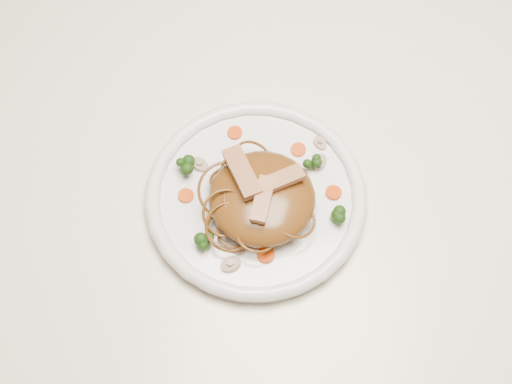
# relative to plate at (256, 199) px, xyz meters

# --- Properties ---
(ground) EXTENTS (4.00, 4.00, 0.00)m
(ground) POSITION_rel_plate_xyz_m (0.09, 0.08, -0.76)
(ground) COLOR #4C2A1A
(ground) RESTS_ON ground
(table) EXTENTS (1.20, 0.80, 0.75)m
(table) POSITION_rel_plate_xyz_m (0.09, 0.08, -0.11)
(table) COLOR #EDE1C8
(table) RESTS_ON ground
(plate) EXTENTS (0.38, 0.38, 0.02)m
(plate) POSITION_rel_plate_xyz_m (0.00, 0.00, 0.00)
(plate) COLOR white
(plate) RESTS_ON table
(noodle_mound) EXTENTS (0.14, 0.14, 0.05)m
(noodle_mound) POSITION_rel_plate_xyz_m (0.01, -0.01, 0.03)
(noodle_mound) COLOR #5D3911
(noodle_mound) RESTS_ON plate
(chicken_a) EXTENTS (0.07, 0.05, 0.01)m
(chicken_a) POSITION_rel_plate_xyz_m (0.03, 0.00, 0.06)
(chicken_a) COLOR #B47D55
(chicken_a) RESTS_ON noodle_mound
(chicken_b) EXTENTS (0.06, 0.08, 0.01)m
(chicken_b) POSITION_rel_plate_xyz_m (-0.02, 0.01, 0.06)
(chicken_b) COLOR #B47D55
(chicken_b) RESTS_ON noodle_mound
(chicken_c) EXTENTS (0.02, 0.06, 0.01)m
(chicken_c) POSITION_rel_plate_xyz_m (0.01, -0.03, 0.06)
(chicken_c) COLOR #B47D55
(chicken_c) RESTS_ON noodle_mound
(broccoli_0) EXTENTS (0.03, 0.03, 0.03)m
(broccoli_0) POSITION_rel_plate_xyz_m (0.07, 0.06, 0.02)
(broccoli_0) COLOR #1E450E
(broccoli_0) RESTS_ON plate
(broccoli_1) EXTENTS (0.03, 0.03, 0.03)m
(broccoli_1) POSITION_rel_plate_xyz_m (-0.10, 0.02, 0.02)
(broccoli_1) COLOR #1E450E
(broccoli_1) RESTS_ON plate
(broccoli_2) EXTENTS (0.04, 0.04, 0.03)m
(broccoli_2) POSITION_rel_plate_xyz_m (-0.05, -0.08, 0.02)
(broccoli_2) COLOR #1E450E
(broccoli_2) RESTS_ON plate
(broccoli_3) EXTENTS (0.03, 0.03, 0.03)m
(broccoli_3) POSITION_rel_plate_xyz_m (0.11, -0.02, 0.02)
(broccoli_3) COLOR #1E450E
(broccoli_3) RESTS_ON plate
(carrot_0) EXTENTS (0.03, 0.03, 0.00)m
(carrot_0) POSITION_rel_plate_xyz_m (0.05, 0.08, 0.01)
(carrot_0) COLOR red
(carrot_0) RESTS_ON plate
(carrot_1) EXTENTS (0.02, 0.02, 0.00)m
(carrot_1) POSITION_rel_plate_xyz_m (-0.09, -0.01, 0.01)
(carrot_1) COLOR red
(carrot_1) RESTS_ON plate
(carrot_2) EXTENTS (0.03, 0.03, 0.00)m
(carrot_2) POSITION_rel_plate_xyz_m (0.10, 0.02, 0.01)
(carrot_2) COLOR red
(carrot_2) RESTS_ON plate
(carrot_3) EXTENTS (0.02, 0.02, 0.00)m
(carrot_3) POSITION_rel_plate_xyz_m (-0.04, 0.09, 0.01)
(carrot_3) COLOR red
(carrot_3) RESTS_ON plate
(carrot_4) EXTENTS (0.03, 0.03, 0.00)m
(carrot_4) POSITION_rel_plate_xyz_m (0.02, -0.08, 0.01)
(carrot_4) COLOR red
(carrot_4) RESTS_ON plate
(mushroom_0) EXTENTS (0.04, 0.04, 0.01)m
(mushroom_0) POSITION_rel_plate_xyz_m (-0.02, -0.10, 0.01)
(mushroom_0) COLOR tan
(mushroom_0) RESTS_ON plate
(mushroom_1) EXTENTS (0.03, 0.03, 0.01)m
(mushroom_1) POSITION_rel_plate_xyz_m (0.08, 0.06, 0.01)
(mushroom_1) COLOR tan
(mushroom_1) RESTS_ON plate
(mushroom_2) EXTENTS (0.04, 0.04, 0.01)m
(mushroom_2) POSITION_rel_plate_xyz_m (-0.08, 0.04, 0.01)
(mushroom_2) COLOR tan
(mushroom_2) RESTS_ON plate
(mushroom_3) EXTENTS (0.03, 0.03, 0.01)m
(mushroom_3) POSITION_rel_plate_xyz_m (0.08, 0.09, 0.01)
(mushroom_3) COLOR tan
(mushroom_3) RESTS_ON plate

